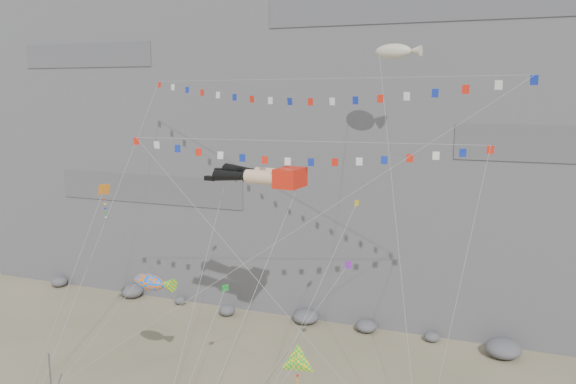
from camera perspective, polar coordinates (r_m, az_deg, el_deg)
name	(u,v)px	position (r m, az deg, el deg)	size (l,w,h in m)	color
cliff	(348,67)	(66.08, 6.12, 12.53)	(80.00, 28.00, 50.00)	slate
talus_boulders	(306,317)	(55.96, 1.81, -12.56)	(60.00, 3.00, 1.20)	slate
anchor_pole_left	(51,379)	(45.48, -22.97, -17.11)	(0.12, 0.12, 3.98)	slate
legs_kite	(264,176)	(41.02, -2.47, 1.65)	(7.88, 16.12, 21.59)	red
flag_banner_upper	(300,80)	(43.00, 1.19, 11.36)	(32.39, 17.16, 30.56)	red
flag_banner_lower	(300,142)	(39.79, 1.18, 5.14)	(25.50, 8.22, 22.27)	red
harlequin_kite	(104,190)	(45.36, -18.22, 0.17)	(3.59, 7.75, 16.45)	red
fish_windsock	(149,282)	(42.73, -13.95, -8.88)	(8.24, 5.69, 11.51)	orange
delta_kite	(297,363)	(36.05, 0.93, -16.96)	(5.35, 7.79, 10.20)	yellow
blimp_windsock	(393,52)	(45.37, 10.62, 13.77)	(7.20, 16.19, 29.81)	beige
small_kite_a	(227,177)	(45.56, -6.26, 1.50)	(2.03, 14.37, 21.09)	orange
small_kite_b	(346,267)	(40.73, 5.96, -7.63)	(6.58, 11.56, 15.87)	purple
small_kite_c	(224,291)	(39.79, -6.50, -9.93)	(1.36, 8.70, 11.90)	#16942A
small_kite_d	(354,210)	(41.55, 6.69, -1.78)	(4.29, 15.11, 20.56)	gold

